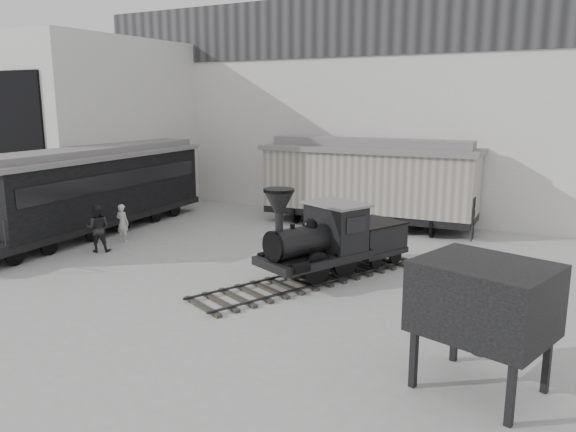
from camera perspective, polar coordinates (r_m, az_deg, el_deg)
The scene contains 9 objects.
ground at distance 17.11m, azimuth -7.73°, elevation -8.60°, with size 90.00×90.00×0.00m, color #9E9E9B.
north_wall at distance 29.46m, azimuth 9.71°, elevation 10.87°, with size 34.00×2.51×11.00m.
west_pavilion at distance 33.22m, azimuth -18.20°, elevation 8.71°, with size 7.00×12.11×9.00m.
locomotive at distance 19.01m, azimuth 4.18°, elevation -2.78°, with size 5.32×8.93×3.14m.
boxcar at distance 26.78m, azimuth 8.21°, elevation 3.60°, with size 10.29×3.66×4.16m.
passenger_coach at distance 26.65m, azimuth -18.93°, elevation 2.59°, with size 3.68×13.50×3.57m.
visitor_a at distance 24.73m, azimuth -16.46°, elevation -0.68°, with size 0.59×0.39×1.61m, color silver.
visitor_b at distance 23.34m, azimuth -18.75°, elevation -1.17°, with size 0.93×0.72×1.91m, color #252526.
coal_hopper at distance 12.13m, azimuth 19.25°, elevation -8.84°, with size 2.99×2.68×2.74m.
Camera 1 is at (9.58, -12.88, 5.92)m, focal length 35.00 mm.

